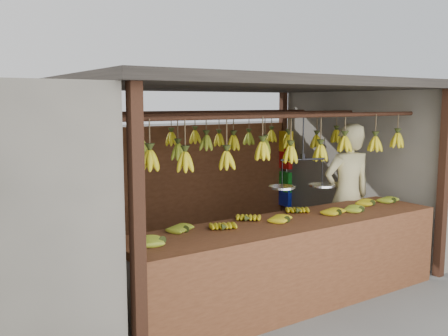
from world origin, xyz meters
TOP-DOWN VIEW (x-y plane):
  - ground at (0.00, 0.00)m, footprint 80.00×80.00m
  - stall at (0.00, 0.33)m, footprint 4.30×3.30m
  - neighbor_right at (3.60, 0.00)m, footprint 3.00×3.00m
  - counter at (-0.09, -1.23)m, footprint 3.73×0.85m
  - hanging_bananas at (0.00, -0.00)m, footprint 3.57×2.25m
  - balance_scale at (0.16, -1.00)m, footprint 0.73×0.42m
  - vendor at (1.34, -0.58)m, footprint 0.76×0.59m
  - bag_bundles at (1.94, 1.35)m, footprint 0.08×0.26m

SIDE VIEW (x-z plane):
  - ground at x=0.00m, z-range 0.00..0.00m
  - counter at x=-0.09m, z-range 0.24..1.20m
  - vendor at x=1.34m, z-range 0.00..1.87m
  - bag_bundles at x=1.94m, z-range 0.38..1.65m
  - neighbor_right at x=3.60m, z-range 0.00..2.30m
  - balance_scale at x=0.16m, z-range 0.88..1.66m
  - hanging_bananas at x=0.00m, z-range 1.43..1.81m
  - stall at x=0.00m, z-range 0.77..3.17m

